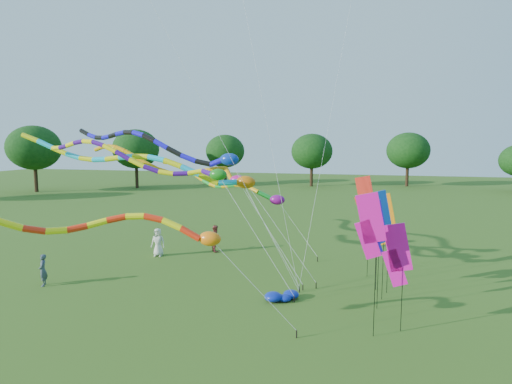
% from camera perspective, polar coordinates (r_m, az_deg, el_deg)
% --- Properties ---
extents(ground, '(160.00, 160.00, 0.00)m').
position_cam_1_polar(ground, '(17.65, -4.76, -17.42)').
color(ground, '#2D5817').
rests_on(ground, ground).
extents(tree_ring, '(116.08, 119.03, 9.68)m').
position_cam_1_polar(tree_ring, '(14.31, 2.65, 0.05)').
color(tree_ring, '#382314').
rests_on(tree_ring, ground).
extents(tube_kite_red, '(11.24, 5.08, 6.26)m').
position_cam_1_polar(tube_kite_red, '(15.36, -19.06, -4.23)').
color(tube_kite_red, black).
rests_on(tube_kite_red, ground).
extents(tube_kite_orange, '(13.07, 3.03, 7.57)m').
position_cam_1_polar(tube_kite_orange, '(23.85, -9.97, 3.26)').
color(tube_kite_orange, black).
rests_on(tube_kite_orange, ground).
extents(tube_kite_purple, '(14.03, 2.40, 7.90)m').
position_cam_1_polar(tube_kite_purple, '(22.09, -14.31, 3.98)').
color(tube_kite_purple, black).
rests_on(tube_kite_purple, ground).
extents(tube_kite_blue, '(15.14, 5.16, 8.56)m').
position_cam_1_polar(tube_kite_blue, '(24.64, -12.38, 5.92)').
color(tube_kite_blue, black).
rests_on(tube_kite_blue, ground).
extents(tube_kite_cyan, '(17.06, 1.52, 8.25)m').
position_cam_1_polar(tube_kite_cyan, '(23.38, -13.74, 3.54)').
color(tube_kite_cyan, black).
rests_on(tube_kite_cyan, ground).
extents(tube_kite_green, '(12.63, 5.95, 6.26)m').
position_cam_1_polar(tube_kite_green, '(29.77, -3.27, 0.87)').
color(tube_kite_green, black).
rests_on(tube_kite_green, ground).
extents(banner_pole_orange, '(1.15, 0.31, 4.83)m').
position_cam_1_polar(banner_pole_orange, '(21.10, 16.69, -3.49)').
color(banner_pole_orange, black).
rests_on(banner_pole_orange, ground).
extents(banner_pole_red, '(1.15, 0.34, 5.45)m').
position_cam_1_polar(banner_pole_red, '(23.30, 14.30, -0.95)').
color(banner_pole_red, black).
rests_on(banner_pole_red, ground).
extents(banner_pole_green, '(1.16, 0.08, 4.53)m').
position_cam_1_polar(banner_pole_green, '(21.37, 15.27, -4.13)').
color(banner_pole_green, black).
rests_on(banner_pole_green, ground).
extents(banner_pole_blue_b, '(1.13, 0.42, 5.08)m').
position_cam_1_polar(banner_pole_blue_b, '(19.99, 16.11, -3.33)').
color(banner_pole_blue_b, black).
rests_on(banner_pole_blue_b, ground).
extents(banner_pole_magenta_b, '(1.16, 0.17, 4.22)m').
position_cam_1_polar(banner_pole_magenta_b, '(17.12, 18.25, -7.99)').
color(banner_pole_magenta_b, black).
rests_on(banner_pole_magenta_b, ground).
extents(banner_pole_magenta_a, '(1.16, 0.11, 5.43)m').
position_cam_1_polar(banner_pole_magenta_a, '(16.09, 14.95, -4.44)').
color(banner_pole_magenta_a, black).
rests_on(banner_pole_magenta_a, ground).
extents(banner_pole_blue_a, '(1.14, 0.40, 4.79)m').
position_cam_1_polar(banner_pole_blue_a, '(18.88, 15.45, -4.78)').
color(banner_pole_blue_a, black).
rests_on(banner_pole_blue_a, ground).
extents(blue_nylon_heap, '(1.12, 1.30, 0.47)m').
position_cam_1_polar(blue_nylon_heap, '(20.11, 3.40, -13.62)').
color(blue_nylon_heap, '#0B2099').
rests_on(blue_nylon_heap, ground).
extents(person_a, '(0.93, 0.67, 1.77)m').
position_cam_1_polar(person_a, '(27.87, -12.94, -6.54)').
color(person_a, silver).
rests_on(person_a, ground).
extents(person_b, '(0.64, 0.70, 1.61)m').
position_cam_1_polar(person_b, '(24.25, -26.54, -9.30)').
color(person_b, '#394551').
rests_on(person_b, ground).
extents(person_c, '(1.03, 1.08, 1.75)m').
position_cam_1_polar(person_c, '(28.42, -5.42, -6.16)').
color(person_c, brown).
rests_on(person_c, ground).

